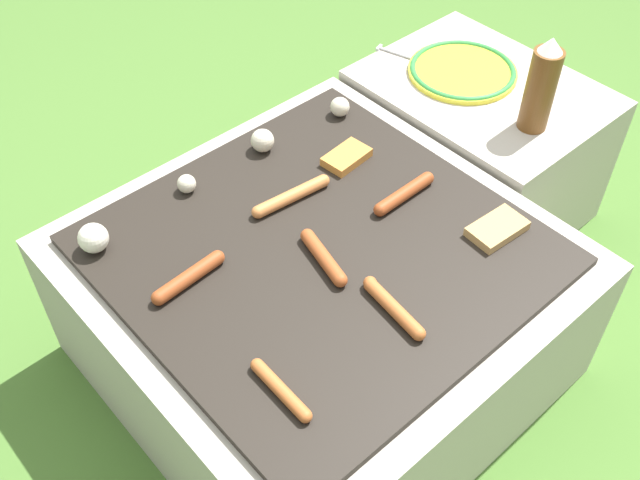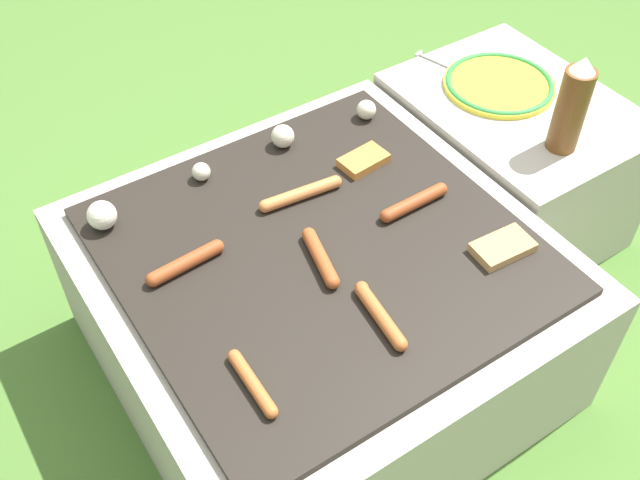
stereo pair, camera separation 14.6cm
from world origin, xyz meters
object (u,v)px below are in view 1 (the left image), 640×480
Objects in this scene: sausage_front_center at (404,194)px; plate_colorful at (463,71)px; fork_utensil at (407,57)px; condiment_bottle at (541,86)px.

plate_colorful is at bearing 26.55° from sausage_front_center.
sausage_front_center is 0.54m from fork_utensil.
plate_colorful is at bearing -69.95° from fork_utensil.
plate_colorful is 1.43× the size of fork_utensil.
condiment_bottle reaches higher than plate_colorful.
sausage_front_center is 0.63× the size of plate_colorful.
plate_colorful is at bearing 79.81° from condiment_bottle.
fork_utensil is at bearing 110.05° from plate_colorful.
sausage_front_center is at bearing -137.08° from fork_utensil.
condiment_bottle reaches higher than fork_utensil.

